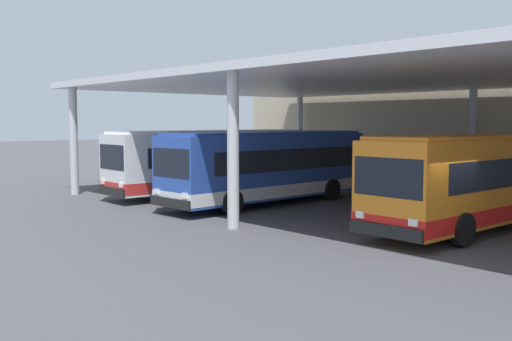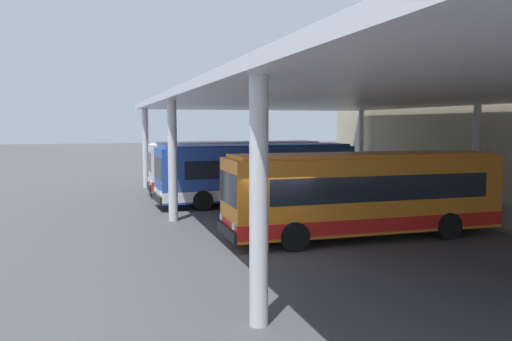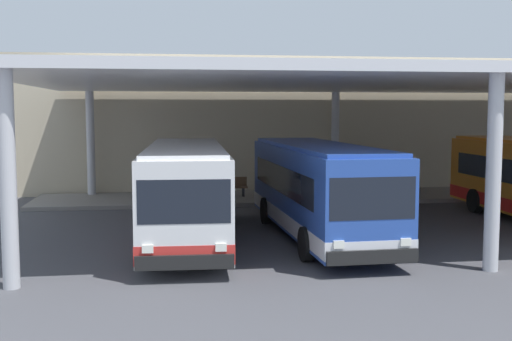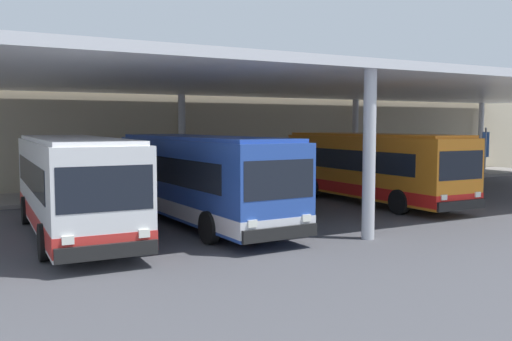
# 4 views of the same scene
# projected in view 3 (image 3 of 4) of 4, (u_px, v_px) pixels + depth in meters

# --- Properties ---
(platform_kerb) EXTENTS (42.00, 4.50, 0.18)m
(platform_kerb) POSITION_uv_depth(u_px,v_px,m) (462.00, 194.00, 31.70)
(platform_kerb) COLOR gray
(platform_kerb) RESTS_ON ground
(station_building_facade) EXTENTS (48.00, 1.60, 7.14)m
(station_building_facade) POSITION_uv_depth(u_px,v_px,m) (436.00, 124.00, 34.58)
(station_building_facade) COLOR #C1B293
(station_building_facade) RESTS_ON ground
(bus_nearest_bay) EXTENTS (2.97, 10.61, 3.17)m
(bus_nearest_bay) POSITION_uv_depth(u_px,v_px,m) (186.00, 191.00, 20.52)
(bus_nearest_bay) COLOR white
(bus_nearest_bay) RESTS_ON ground
(bus_second_bay) EXTENTS (2.98, 10.61, 3.17)m
(bus_second_bay) POSITION_uv_depth(u_px,v_px,m) (318.00, 189.00, 21.05)
(bus_second_bay) COLOR #284CA8
(bus_second_bay) RESTS_ON ground
(bench_waiting) EXTENTS (1.80, 0.45, 0.92)m
(bench_waiting) POSITION_uv_depth(u_px,v_px,m) (229.00, 186.00, 30.08)
(bench_waiting) COLOR brown
(bench_waiting) RESTS_ON platform_kerb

